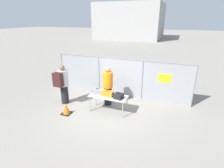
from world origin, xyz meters
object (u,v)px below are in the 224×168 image
utility_trailer (138,80)px  suitcase_black (119,96)px  suitcase_orange (108,94)px  traveler_hooded (63,83)px  traffic_cone (66,109)px  suitcase_grey (98,92)px  inspection_table (108,97)px  security_worker_near (108,86)px

utility_trailer → suitcase_black: bearing=-89.6°
suitcase_orange → traveler_hooded: traveler_hooded is taller
suitcase_orange → traffic_cone: size_ratio=1.05×
suitcase_grey → traffic_cone: size_ratio=1.01×
inspection_table → utility_trailer: 3.50m
suitcase_orange → traveler_hooded: (-2.22, -0.07, 0.18)m
suitcase_grey → utility_trailer: (0.98, 3.44, -0.46)m
suitcase_grey → traffic_cone: bearing=-140.1°
traveler_hooded → traffic_cone: traveler_hooded is taller
suitcase_grey → suitcase_orange: (0.49, -0.04, 0.00)m
traffic_cone → security_worker_near: bearing=48.0°
suitcase_black → traveler_hooded: 2.74m
suitcase_orange → suitcase_black: 0.52m
security_worker_near → traffic_cone: 2.10m
suitcase_black → traveler_hooded: traveler_hooded is taller
suitcase_orange → security_worker_near: bearing=111.3°
inspection_table → suitcase_orange: suitcase_orange is taller
inspection_table → utility_trailer: size_ratio=0.40×
suitcase_black → traffic_cone: suitcase_black is taller
inspection_table → suitcase_grey: size_ratio=3.28×
traffic_cone → inspection_table: bearing=29.0°
inspection_table → traffic_cone: (-1.58, -0.87, -0.44)m
suitcase_grey → traveler_hooded: size_ratio=0.27×
inspection_table → utility_trailer: (0.47, 3.46, -0.29)m
traveler_hooded → inspection_table: bearing=9.0°
security_worker_near → utility_trailer: 3.01m
inspection_table → traveler_hooded: (-2.24, -0.09, 0.36)m
inspection_table → suitcase_orange: (-0.02, -0.02, 0.18)m
suitcase_grey → suitcase_orange: bearing=-4.9°
suitcase_grey → utility_trailer: suitcase_grey is taller
suitcase_grey → security_worker_near: (0.25, 0.57, 0.11)m
security_worker_near → utility_trailer: (0.73, 2.87, -0.57)m
inspection_table → traffic_cone: inspection_table is taller
security_worker_near → suitcase_grey: bearing=74.1°
traveler_hooded → utility_trailer: size_ratio=0.46×
traveler_hooded → utility_trailer: traveler_hooded is taller
traveler_hooded → security_worker_near: bearing=25.7°
suitcase_orange → traffic_cone: bearing=-151.3°
traveler_hooded → security_worker_near: traveler_hooded is taller
suitcase_orange → traveler_hooded: size_ratio=0.28×
utility_trailer → traffic_cone: size_ratio=8.21×
traffic_cone → utility_trailer: bearing=64.7°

